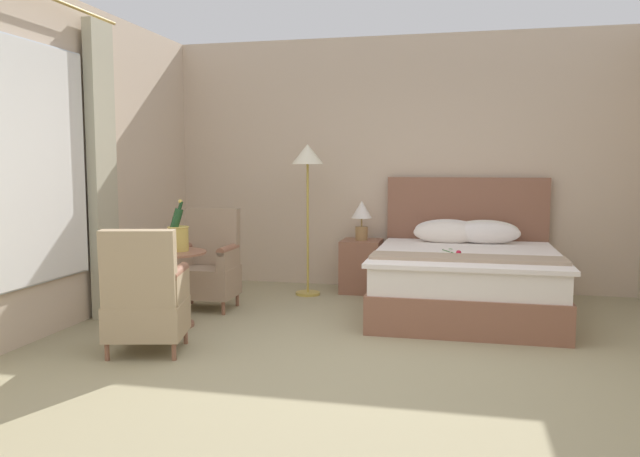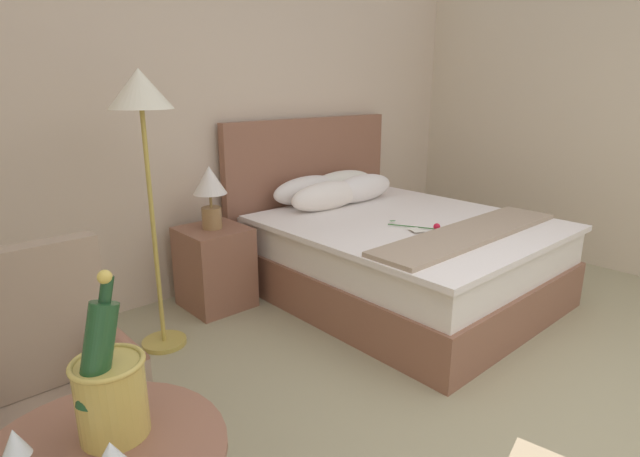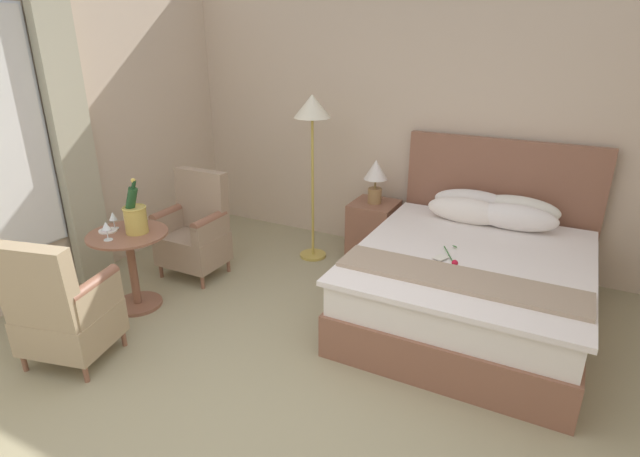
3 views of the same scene
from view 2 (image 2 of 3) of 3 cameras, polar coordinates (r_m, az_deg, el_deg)
The scene contains 8 objects.
wall_headboard_side at distance 4.13m, azimuth -11.54°, elevation 14.08°, with size 5.54×0.12×2.99m.
bed at distance 4.00m, azimuth 8.19°, elevation -2.24°, with size 1.82×2.17×1.33m.
nightstand at distance 3.82m, azimuth -11.92°, elevation -4.35°, with size 0.48×0.47×0.61m.
bedside_lamp at distance 3.66m, azimuth -12.46°, elevation 4.50°, with size 0.24×0.24×0.46m.
floor_lamp_brass at distance 3.07m, azimuth -19.64°, elevation 12.13°, with size 0.36×0.36×1.71m.
champagne_bucket at distance 1.51m, azimuth -22.96°, elevation -16.32°, with size 0.20×0.20×0.47m.
wine_glass_near_bucket at distance 1.47m, azimuth -31.47°, elevation -20.45°, with size 0.07×0.07×0.15m.
armchair_by_window at distance 2.31m, azimuth -28.42°, elevation -16.64°, with size 0.60×0.51×1.03m.
Camera 2 is at (-2.11, -0.37, 1.62)m, focal length 28.00 mm.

